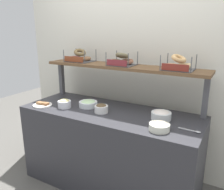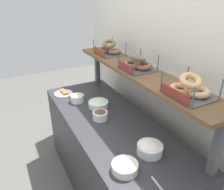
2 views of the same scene
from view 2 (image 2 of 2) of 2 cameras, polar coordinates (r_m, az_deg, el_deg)
ground_plane at (r=2.51m, az=-0.44°, el=-23.19°), size 8.00×8.00×0.00m
back_wall at (r=2.08m, az=13.08°, el=5.67°), size 3.03×0.06×2.40m
deli_counter at (r=2.20m, az=-0.48°, el=-15.91°), size 1.83×0.70×0.85m
shelf_riser_left at (r=2.67m, az=-3.86°, el=7.33°), size 0.05×0.05×0.40m
shelf_riser_right at (r=1.46m, az=25.80°, el=-12.41°), size 0.05×0.05×0.40m
upper_shelf at (r=1.89m, az=6.74°, el=6.28°), size 1.79×0.32×0.03m
bowl_scallion_spread at (r=2.14m, az=-3.59°, el=-2.26°), size 0.20×0.20×0.07m
bowl_cream_cheese at (r=1.59m, az=9.89°, el=-13.52°), size 0.18×0.18×0.09m
bowl_egg_salad at (r=2.26m, az=-9.10°, el=-0.70°), size 0.14×0.14×0.09m
bowl_chocolate_spread at (r=1.94m, az=-3.12°, el=-5.18°), size 0.13×0.13×0.09m
bowl_potato_salad at (r=1.45m, az=3.41°, el=-18.17°), size 0.17×0.17×0.07m
serving_plate_white at (r=2.47m, az=-12.56°, el=0.46°), size 0.20×0.20×0.04m
bagel_basket_cinnamon_raisin at (r=2.35m, az=-0.81°, el=11.86°), size 0.31×0.26×0.15m
bagel_basket_poppy at (r=1.87m, az=6.59°, el=8.10°), size 0.26×0.25×0.14m
bagel_basket_plain at (r=1.46m, az=19.49°, el=1.48°), size 0.29×0.26×0.15m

